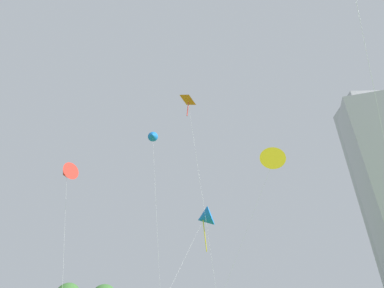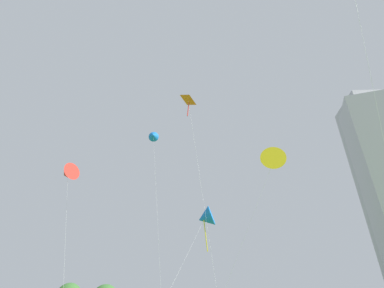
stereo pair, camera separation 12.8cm
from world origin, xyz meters
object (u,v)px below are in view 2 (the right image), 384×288
Objects in this scene: kite_flying_1 at (189,102)px; kite_flying_6 at (153,136)px; kite_flying_5 at (68,173)px; kite_flying_2 at (273,162)px; kite_flying_0 at (205,218)px.

kite_flying_1 is 1.01× the size of kite_flying_6.
kite_flying_6 is at bearing 18.15° from kite_flying_5.
kite_flying_2 is 0.67× the size of kite_flying_6.
kite_flying_5 reaches higher than kite_flying_2.
kite_flying_1 is at bearing -176.18° from kite_flying_2.
kite_flying_6 is at bearing 161.14° from kite_flying_2.
kite_flying_2 is at bearing 3.82° from kite_flying_1.
kite_flying_5 is at bearing -165.56° from kite_flying_0.
kite_flying_2 is at bearing -36.95° from kite_flying_0.
kite_flying_6 is (-15.20, 5.19, 8.68)m from kite_flying_2.
kite_flying_5 is (-25.10, 1.95, 2.66)m from kite_flying_2.
kite_flying_0 is 18.25m from kite_flying_5.
kite_flying_0 is 0.54× the size of kite_flying_1.
kite_flying_2 is (8.55, 0.57, -8.86)m from kite_flying_1.
kite_flying_6 is at bearing -171.12° from kite_flying_0.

